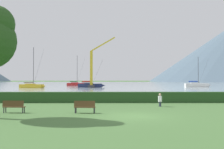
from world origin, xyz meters
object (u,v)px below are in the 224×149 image
at_px(sailboat_slip_2, 76,84).
at_px(sailboat_slip_4, 32,86).
at_px(park_bench_near_path, 14,106).
at_px(dock_crane, 93,71).
at_px(sailboat_slip_6, 90,85).
at_px(park_bench_under_tree, 85,106).
at_px(sailboat_slip_1, 197,85).
at_px(person_seated_viewer, 160,99).

relative_size(sailboat_slip_2, sailboat_slip_4, 1.01).
relative_size(sailboat_slip_2, park_bench_near_path, 7.48).
xyz_separation_m(sailboat_slip_2, sailboat_slip_4, (-9.55, -28.75, -0.01)).
distance_m(sailboat_slip_4, dock_crane, 18.82).
distance_m(sailboat_slip_6, park_bench_under_tree, 64.97).
relative_size(sailboat_slip_1, park_bench_under_tree, 6.35).
bearing_deg(dock_crane, sailboat_slip_6, 105.37).
bearing_deg(sailboat_slip_2, sailboat_slip_6, -68.04).
distance_m(sailboat_slip_1, person_seated_viewer, 69.05).
bearing_deg(sailboat_slip_1, sailboat_slip_2, 160.81).
bearing_deg(sailboat_slip_1, park_bench_near_path, -114.20).
distance_m(sailboat_slip_2, person_seated_viewer, 85.20).
xyz_separation_m(sailboat_slip_4, person_seated_viewer, (28.31, -54.36, -0.00)).
distance_m(sailboat_slip_1, sailboat_slip_2, 47.48).
relative_size(park_bench_near_path, person_seated_viewer, 1.33).
relative_size(park_bench_under_tree, dock_crane, 0.10).
bearing_deg(sailboat_slip_6, dock_crane, -74.00).
height_order(sailboat_slip_1, sailboat_slip_4, sailboat_slip_4).
relative_size(sailboat_slip_6, park_bench_near_path, 5.86).
height_order(sailboat_slip_4, sailboat_slip_6, sailboat_slip_4).
distance_m(sailboat_slip_1, sailboat_slip_4, 54.13).
height_order(sailboat_slip_2, sailboat_slip_6, sailboat_slip_2).
bearing_deg(person_seated_viewer, park_bench_near_path, -173.25).
bearing_deg(park_bench_under_tree, person_seated_viewer, 39.58).
bearing_deg(dock_crane, sailboat_slip_1, 12.43).
distance_m(park_bench_near_path, park_bench_under_tree, 5.48).
distance_m(sailboat_slip_2, sailboat_slip_6, 24.36).
relative_size(park_bench_near_path, park_bench_under_tree, 1.02).
distance_m(park_bench_under_tree, dock_crane, 61.79).
bearing_deg(sailboat_slip_6, person_seated_viewer, -78.89).
bearing_deg(sailboat_slip_1, dock_crane, -163.56).
xyz_separation_m(sailboat_slip_2, person_seated_viewer, (18.76, -83.11, -0.01)).
bearing_deg(park_bench_under_tree, park_bench_near_path, -178.96).
bearing_deg(sailboat_slip_2, park_bench_under_tree, -78.53).
relative_size(sailboat_slip_1, park_bench_near_path, 6.20).
height_order(sailboat_slip_2, sailboat_slip_4, sailboat_slip_2).
bearing_deg(sailboat_slip_2, dock_crane, -68.40).
xyz_separation_m(person_seated_viewer, dock_crane, (-10.19, 56.68, 4.53)).
xyz_separation_m(sailboat_slip_1, sailboat_slip_2, (-43.64, 18.70, -0.03)).
relative_size(sailboat_slip_1, sailboat_slip_4, 0.84).
bearing_deg(park_bench_near_path, sailboat_slip_2, 98.02).
bearing_deg(park_bench_under_tree, dock_crane, 96.87).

